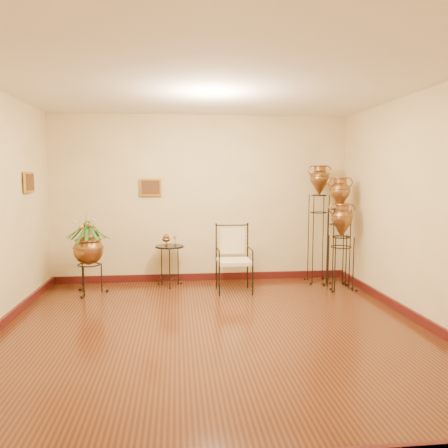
{
  "coord_description": "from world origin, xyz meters",
  "views": [
    {
      "loc": [
        -0.42,
        -4.89,
        1.78
      ],
      "look_at": [
        0.25,
        1.3,
        1.1
      ],
      "focal_mm": 35.0,
      "sensor_mm": 36.0,
      "label": 1
    }
  ],
  "objects": [
    {
      "name": "planter_urn",
      "position": [
        -1.76,
        1.8,
        0.73
      ],
      "size": [
        0.85,
        0.85,
        1.31
      ],
      "rotation": [
        0.0,
        0.0,
        0.25
      ],
      "color": "black",
      "rests_on": "ground"
    },
    {
      "name": "amphora_mid",
      "position": [
        2.15,
        1.78,
        0.91
      ],
      "size": [
        0.51,
        0.51,
        1.79
      ],
      "rotation": [
        0.0,
        0.0,
        -0.33
      ],
      "color": "black",
      "rests_on": "ground"
    },
    {
      "name": "room_shell",
      "position": [
        -0.01,
        0.01,
        1.73
      ],
      "size": [
        5.02,
        5.02,
        2.81
      ],
      "color": "beige",
      "rests_on": "ground"
    },
    {
      "name": "amphora_tall",
      "position": [
        1.93,
        2.15,
        1.01
      ],
      "size": [
        0.45,
        0.45,
        1.99
      ],
      "rotation": [
        0.0,
        0.0,
        0.18
      ],
      "color": "black",
      "rests_on": "ground"
    },
    {
      "name": "ground",
      "position": [
        0.0,
        0.0,
        0.0
      ],
      "size": [
        5.0,
        5.0,
        0.0
      ],
      "primitive_type": "plane",
      "color": "#562E14",
      "rests_on": "ground"
    },
    {
      "name": "amphora_short",
      "position": [
        2.15,
        1.67,
        0.69
      ],
      "size": [
        0.45,
        0.45,
        1.39
      ],
      "rotation": [
        0.0,
        0.0,
        0.07
      ],
      "color": "black",
      "rests_on": "ground"
    },
    {
      "name": "armchair",
      "position": [
        0.44,
        1.67,
        0.52
      ],
      "size": [
        0.58,
        0.54,
        1.03
      ],
      "rotation": [
        0.0,
        0.0,
        0.01
      ],
      "color": "black",
      "rests_on": "ground"
    },
    {
      "name": "side_table",
      "position": [
        -0.55,
        2.15,
        0.35
      ],
      "size": [
        0.48,
        0.48,
        0.84
      ],
      "rotation": [
        0.0,
        0.0,
        0.04
      ],
      "color": "black",
      "rests_on": "ground"
    }
  ]
}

